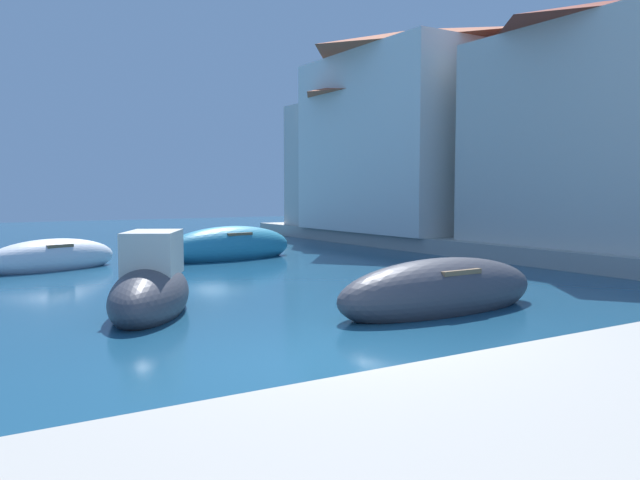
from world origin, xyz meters
name	(u,v)px	position (x,y,z in m)	size (l,w,h in m)	color
ground	(321,363)	(0.00, 0.00, 0.00)	(80.00, 80.00, 0.00)	navy
quay_promenade	(577,312)	(4.32, -0.37, 0.25)	(44.00, 32.00, 0.50)	#ADA89E
moored_boat_0	(151,289)	(-0.82, 4.17, 0.42)	(2.57, 3.38, 1.63)	#3F3F47
moored_boat_2	(230,247)	(3.86, 11.59, 0.36)	(4.54, 2.18, 1.29)	teal
moored_boat_4	(52,258)	(-1.24, 11.57, 0.29)	(3.77, 2.32, 1.05)	white
moored_boat_5	(441,292)	(3.52, 1.77, 0.33)	(4.38, 1.49, 1.19)	#3F3F47
waterfront_building_main	(601,123)	(13.00, 5.41, 4.08)	(5.36, 7.23, 7.07)	beige
waterfront_building_annex	(416,129)	(13.00, 13.78, 4.58)	(6.78, 8.51, 8.04)	white
waterfront_building_far	(389,151)	(13.00, 15.54, 3.78)	(5.79, 9.46, 6.46)	beige
quayside_tree	(535,159)	(14.53, 9.03, 3.19)	(2.95, 2.95, 4.17)	brown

